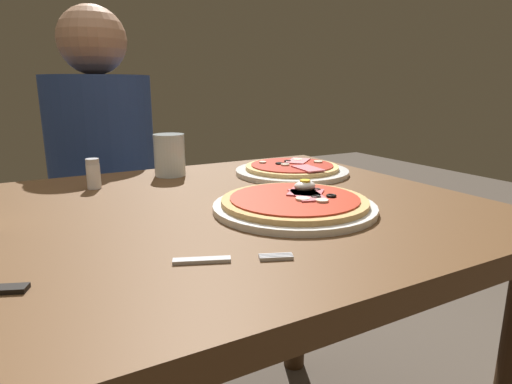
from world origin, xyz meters
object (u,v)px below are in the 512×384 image
pizza_across_left (292,170)px  salt_shaker (93,174)px  dining_table (208,266)px  fork (224,259)px  pizza_foreground (295,204)px  diner_person (107,209)px  water_glass_far (170,158)px

pizza_across_left → salt_shaker: size_ratio=4.33×
dining_table → fork: size_ratio=6.85×
pizza_foreground → diner_person: 0.82m
dining_table → pizza_foreground: 0.21m
salt_shaker → diner_person: (0.09, 0.42, -0.20)m
fork → dining_table: bearing=72.1°
salt_shaker → pizza_foreground: bearing=-50.7°
salt_shaker → pizza_across_left: bearing=-9.4°
water_glass_far → salt_shaker: size_ratio=1.56×
pizza_foreground → fork: size_ratio=1.97×
dining_table → pizza_foreground: pizza_foreground is taller
fork → diner_person: 0.94m
pizza_across_left → water_glass_far: water_glass_far is taller
pizza_foreground → diner_person: (-0.20, 0.78, -0.18)m
fork → pizza_foreground: bearing=35.3°
diner_person → pizza_foreground: bearing=104.7°
pizza_across_left → salt_shaker: 0.48m
dining_table → pizza_across_left: size_ratio=3.58×
water_glass_far → diner_person: size_ratio=0.09×
pizza_foreground → pizza_across_left: pizza_foreground is taller
diner_person → water_glass_far: bearing=105.8°
pizza_across_left → diner_person: size_ratio=0.25×
water_glass_far → diner_person: diner_person is taller
dining_table → pizza_across_left: bearing=29.9°
pizza_across_left → diner_person: diner_person is taller
pizza_across_left → water_glass_far: bearing=154.7°
pizza_across_left → salt_shaker: (-0.47, 0.08, 0.02)m
water_glass_far → salt_shaker: (-0.19, -0.05, -0.01)m
pizza_foreground → pizza_across_left: (0.18, 0.28, -0.00)m
dining_table → salt_shaker: (-0.16, 0.26, 0.15)m
dining_table → salt_shaker: salt_shaker is taller
dining_table → salt_shaker: bearing=121.9°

